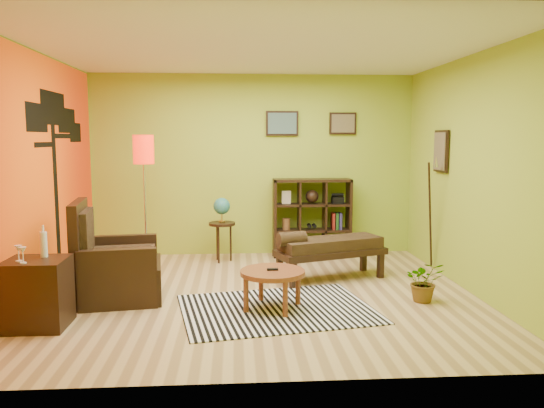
{
  "coord_description": "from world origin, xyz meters",
  "views": [
    {
      "loc": [
        -0.27,
        -6.03,
        1.83
      ],
      "look_at": [
        0.15,
        0.17,
        1.05
      ],
      "focal_mm": 35.0,
      "sensor_mm": 36.0,
      "label": 1
    }
  ],
  "objects": [
    {
      "name": "floor_lamp",
      "position": [
        -1.48,
        1.07,
        1.51
      ],
      "size": [
        0.28,
        0.28,
        1.87
      ],
      "color": "silver",
      "rests_on": "ground"
    },
    {
      "name": "room_shell",
      "position": [
        -0.09,
        0.01,
        1.8
      ],
      "size": [
        5.04,
        4.54,
        2.82
      ],
      "color": "#9BB932",
      "rests_on": "ground"
    },
    {
      "name": "side_cabinet",
      "position": [
        -2.2,
        -0.92,
        0.34
      ],
      "size": [
        0.57,
        0.52,
        0.98
      ],
      "color": "black",
      "rests_on": "ground"
    },
    {
      "name": "potted_plant",
      "position": [
        1.83,
        -0.38,
        0.18
      ],
      "size": [
        0.48,
        0.52,
        0.36
      ],
      "primitive_type": "imported",
      "rotation": [
        0.0,
        0.0,
        -0.15
      ],
      "color": "#26661E",
      "rests_on": "ground"
    },
    {
      "name": "armchair",
      "position": [
        -1.68,
        -0.04,
        0.34
      ],
      "size": [
        1.05,
        1.05,
        1.13
      ],
      "color": "black",
      "rests_on": "ground"
    },
    {
      "name": "ground",
      "position": [
        0.0,
        0.0,
        0.0
      ],
      "size": [
        5.0,
        5.0,
        0.0
      ],
      "primitive_type": "plane",
      "color": "tan",
      "rests_on": "ground"
    },
    {
      "name": "coffee_table",
      "position": [
        0.11,
        -0.53,
        0.37
      ],
      "size": [
        0.69,
        0.69,
        0.45
      ],
      "color": "brown",
      "rests_on": "ground"
    },
    {
      "name": "zebra_rug",
      "position": [
        0.15,
        -0.55,
        0.01
      ],
      "size": [
        2.24,
        1.83,
        0.01
      ],
      "primitive_type": "cube",
      "rotation": [
        0.0,
        0.0,
        0.18
      ],
      "color": "white",
      "rests_on": "ground"
    },
    {
      "name": "bench",
      "position": [
        0.91,
        0.62,
        0.42
      ],
      "size": [
        1.52,
        0.95,
        0.66
      ],
      "color": "black",
      "rests_on": "ground"
    },
    {
      "name": "globe_table",
      "position": [
        -0.48,
        1.73,
        0.72
      ],
      "size": [
        0.39,
        0.39,
        0.95
      ],
      "color": "black",
      "rests_on": "ground"
    },
    {
      "name": "cube_shelf",
      "position": [
        0.91,
        2.03,
        0.6
      ],
      "size": [
        1.2,
        0.35,
        1.2
      ],
      "color": "black",
      "rests_on": "ground"
    }
  ]
}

